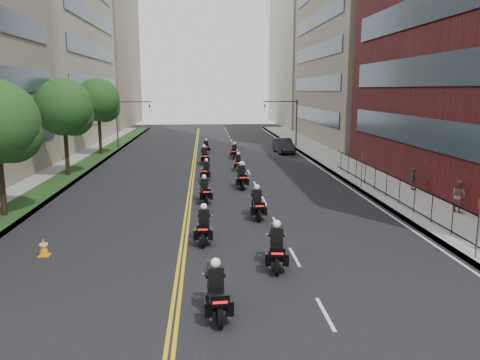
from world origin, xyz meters
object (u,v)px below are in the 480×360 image
Objects in this scene: motorcycle_2 at (204,227)px; motorcycle_3 at (257,205)px; motorcycle_6 at (206,171)px; motorcycle_8 at (204,157)px; pedestrian_b at (459,196)px; motorcycle_9 at (234,152)px; motorcycle_7 at (238,163)px; pedestrian_c at (413,179)px; traffic_cone at (44,247)px; motorcycle_0 at (216,294)px; parked_sedan at (284,146)px; motorcycle_5 at (241,178)px; motorcycle_10 at (206,147)px; motorcycle_4 at (205,191)px; motorcycle_1 at (277,249)px.

motorcycle_3 is (2.85, 3.84, 0.02)m from motorcycle_2.
motorcycle_2 reaches higher than motorcycle_6.
pedestrian_b is (13.98, -18.74, 0.33)m from motorcycle_8.
motorcycle_7 is at bearing -83.61° from motorcycle_9.
pedestrian_c is 23.33m from traffic_cone.
motorcycle_0 is 0.99× the size of motorcycle_3.
pedestrian_b is 5.79m from pedestrian_c.
motorcycle_6 is 0.46× the size of parked_sedan.
motorcycle_5 is 0.54× the size of parked_sedan.
motorcycle_10 is at bearing 57.37° from pedestrian_c.
motorcycle_0 is 9.11m from traffic_cone.
motorcycle_4 is at bearing 86.67° from motorcycle_0.
motorcycle_1 reaches higher than motorcycle_0.
pedestrian_b is at bearing 17.61° from motorcycle_2.
motorcycle_2 is 30.12m from motorcycle_10.
motorcycle_3 is 1.37× the size of pedestrian_b.
motorcycle_0 reaches higher than motorcycle_7.
motorcycle_5 reaches higher than motorcycle_1.
motorcycle_8 reaches higher than motorcycle_4.
motorcycle_6 is at bearing 124.73° from motorcycle_5.
parked_sedan is (8.67, 29.72, 0.08)m from motorcycle_2.
motorcycle_8 is at bearing -98.54° from motorcycle_10.
motorcycle_3 is 26.52m from parked_sedan.
pedestrian_b reaches higher than motorcycle_10.
motorcycle_4 reaches higher than motorcycle_10.
parked_sedan is (6.04, 18.09, 0.04)m from motorcycle_5.
motorcycle_5 is (-0.23, 7.79, 0.02)m from motorcycle_3.
motorcycle_4 reaches higher than motorcycle_6.
traffic_cone is at bearing 92.15° from pedestrian_b.
motorcycle_8 is 1.65× the size of pedestrian_c.
motorcycle_2 is 0.95× the size of motorcycle_5.
motorcycle_10 is (0.27, 30.11, -0.08)m from motorcycle_2.
motorcycle_5 is at bearing -46.60° from motorcycle_6.
motorcycle_2 is at bearing -104.11° from motorcycle_5.
motorcycle_9 is at bearing 70.41° from traffic_cone.
motorcycle_4 is at bearing 111.36° from motorcycle_1.
motorcycle_3 is at bearing 72.57° from motorcycle_0.
motorcycle_1 is 0.99× the size of motorcycle_5.
motorcycle_3 is at bearing -86.48° from motorcycle_8.
motorcycle_0 is 3.24× the size of traffic_cone.
motorcycle_0 is 1.00× the size of motorcycle_8.
motorcycle_4 is 14.54m from pedestrian_b.
traffic_cone is (-7.03, 5.78, -0.34)m from motorcycle_0.
motorcycle_0 is 33.14m from motorcycle_9.
motorcycle_6 is at bearing 102.68° from motorcycle_3.
motorcycle_6 is 17.66m from traffic_cone.
motorcycle_8 reaches higher than motorcycle_0.
pedestrian_c is at bearing -47.88° from motorcycle_8.
motorcycle_3 is at bearing 28.40° from traffic_cone.
motorcycle_0 is 7.09m from motorcycle_2.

